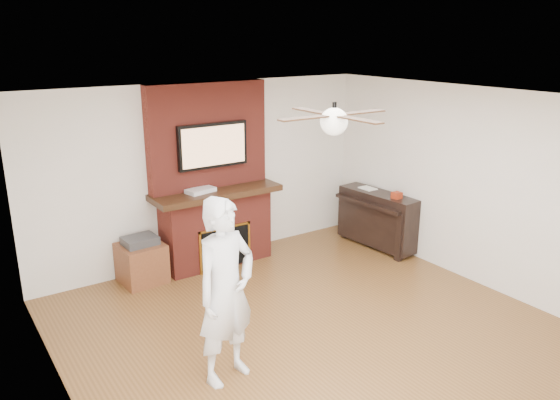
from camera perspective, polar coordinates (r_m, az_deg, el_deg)
room_shell at (r=5.43m, az=5.34°, el=-3.07°), size 5.36×5.86×2.86m
fireplace at (r=7.55m, az=-7.00°, el=0.63°), size 1.78×0.64×2.50m
tv at (r=7.35m, az=-7.02°, el=5.68°), size 1.00×0.08×0.60m
ceiling_fan at (r=5.16m, az=5.67°, el=8.28°), size 1.21×1.21×0.31m
person at (r=5.00m, az=-5.67°, el=-9.48°), size 0.73×0.57×1.76m
side_table at (r=7.33m, az=-14.26°, el=-6.21°), size 0.57×0.57×0.62m
piano at (r=8.32m, az=10.16°, el=-1.86°), size 0.58×1.33×0.94m
cable_box at (r=7.33m, az=-8.30°, el=1.00°), size 0.42×0.29×0.05m
candle_orange at (r=7.63m, az=-7.17°, el=-6.70°), size 0.07×0.07×0.11m
candle_green at (r=7.73m, az=-5.67°, el=-6.43°), size 0.07×0.07×0.09m
candle_cream at (r=7.78m, az=-5.21°, el=-6.15°), size 0.08×0.08×0.12m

